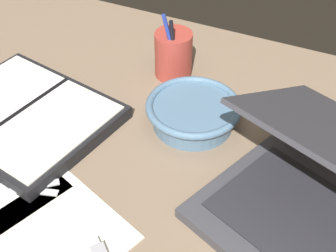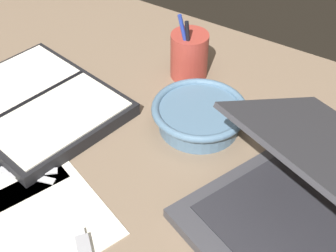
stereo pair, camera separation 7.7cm
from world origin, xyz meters
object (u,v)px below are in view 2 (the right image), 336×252
at_px(laptop, 329,226).
at_px(pen_cup, 189,55).
at_px(bowl, 199,115).
at_px(planner, 35,104).

distance_m(laptop, pen_cup, 0.46).
relative_size(laptop, bowl, 2.55).
bearing_deg(bowl, planner, -155.69).
bearing_deg(laptop, planner, -159.05).
height_order(bowl, pen_cup, pen_cup).
distance_m(pen_cup, planner, 0.32).
bearing_deg(bowl, pen_cup, 127.79).
distance_m(laptop, bowl, 0.31).
relative_size(pen_cup, planner, 0.42).
distance_m(laptop, planner, 0.57).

